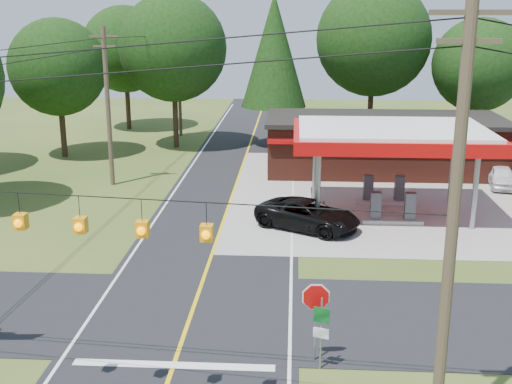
# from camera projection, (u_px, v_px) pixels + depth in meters

# --- Properties ---
(ground) EXTENTS (120.00, 120.00, 0.00)m
(ground) POSITION_uv_depth(u_px,v_px,m) (191.00, 314.00, 23.93)
(ground) COLOR #374E1B
(ground) RESTS_ON ground
(main_highway) EXTENTS (8.00, 120.00, 0.02)m
(main_highway) POSITION_uv_depth(u_px,v_px,m) (191.00, 314.00, 23.93)
(main_highway) COLOR black
(main_highway) RESTS_ON ground
(cross_road) EXTENTS (70.00, 7.00, 0.02)m
(cross_road) POSITION_uv_depth(u_px,v_px,m) (191.00, 314.00, 23.93)
(cross_road) COLOR black
(cross_road) RESTS_ON ground
(lane_center_yellow) EXTENTS (0.15, 110.00, 0.00)m
(lane_center_yellow) POSITION_uv_depth(u_px,v_px,m) (191.00, 314.00, 23.92)
(lane_center_yellow) COLOR yellow
(lane_center_yellow) RESTS_ON main_highway
(gas_canopy) EXTENTS (10.60, 7.40, 4.88)m
(gas_canopy) POSITION_uv_depth(u_px,v_px,m) (391.00, 138.00, 34.72)
(gas_canopy) COLOR gray
(gas_canopy) RESTS_ON ground
(convenience_store) EXTENTS (16.40, 7.55, 3.80)m
(convenience_store) POSITION_uv_depth(u_px,v_px,m) (384.00, 144.00, 44.89)
(convenience_store) COLOR #582419
(convenience_store) RESTS_ON ground
(utility_pole_near_right) EXTENTS (1.80, 0.30, 11.50)m
(utility_pole_near_right) POSITION_uv_depth(u_px,v_px,m) (452.00, 229.00, 15.14)
(utility_pole_near_right) COLOR #473828
(utility_pole_near_right) RESTS_ON ground
(utility_pole_far_left) EXTENTS (1.80, 0.30, 10.00)m
(utility_pole_far_left) POSITION_uv_depth(u_px,v_px,m) (108.00, 105.00, 40.25)
(utility_pole_far_left) COLOR #473828
(utility_pole_far_left) RESTS_ON ground
(utility_pole_north) EXTENTS (0.30, 0.30, 9.50)m
(utility_pole_north) POSITION_uv_depth(u_px,v_px,m) (179.00, 83.00, 56.60)
(utility_pole_north) COLOR #473828
(utility_pole_north) RESTS_ON ground
(overhead_beacons) EXTENTS (17.04, 2.04, 1.03)m
(overhead_beacons) POSITION_uv_depth(u_px,v_px,m) (110.00, 201.00, 16.53)
(overhead_beacons) COLOR black
(overhead_beacons) RESTS_ON ground
(treeline_backdrop) EXTENTS (70.27, 51.59, 13.30)m
(treeline_backdrop) POSITION_uv_depth(u_px,v_px,m) (254.00, 61.00, 44.88)
(treeline_backdrop) COLOR #332316
(treeline_backdrop) RESTS_ON ground
(suv_car) EXTENTS (7.40, 7.40, 1.51)m
(suv_car) POSITION_uv_depth(u_px,v_px,m) (308.00, 215.00, 33.06)
(suv_car) COLOR black
(suv_car) RESTS_ON ground
(sedan_car) EXTENTS (4.47, 4.47, 1.34)m
(sedan_car) POSITION_uv_depth(u_px,v_px,m) (502.00, 177.00, 40.89)
(sedan_car) COLOR white
(sedan_car) RESTS_ON ground
(octagonal_stop_sign) EXTENTS (0.93, 0.10, 2.72)m
(octagonal_stop_sign) POSITION_uv_depth(u_px,v_px,m) (316.00, 303.00, 20.21)
(octagonal_stop_sign) COLOR gray
(octagonal_stop_sign) RESTS_ON ground
(route_sign_post) EXTENTS (0.49, 0.18, 2.46)m
(route_sign_post) POSITION_uv_depth(u_px,v_px,m) (321.00, 327.00, 19.87)
(route_sign_post) COLOR gray
(route_sign_post) RESTS_ON ground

